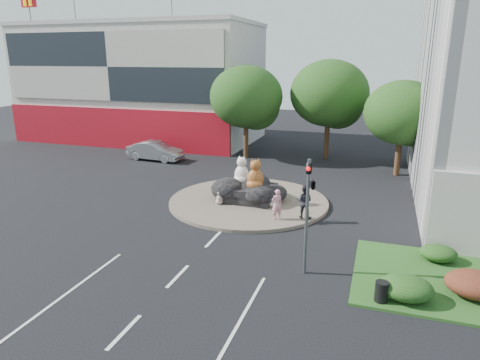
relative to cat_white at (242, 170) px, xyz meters
The scene contains 19 objects.
ground 10.53m from the cat_white, 86.90° to the right, with size 120.00×120.00×0.00m, color black.
roundabout_island 2.03m from the cat_white, 29.94° to the right, with size 10.00×10.00×0.20m, color brown.
rock_plinth 1.52m from the cat_white, 29.94° to the right, with size 3.20×2.60×0.90m, color black, non-canonical shape.
shophouse_block 25.12m from the cat_white, 134.76° to the left, with size 25.20×12.30×17.40m.
tree_left 12.63m from the cat_white, 106.02° to the left, with size 6.46×6.46×8.27m.
tree_mid 14.64m from the cat_white, 75.21° to the left, with size 6.84×6.84×8.76m.
tree_right 13.94m from the cat_white, 45.33° to the left, with size 5.70×5.70×7.30m.
hedge_near_green 13.43m from the cat_white, 44.28° to the right, with size 2.00×1.60×0.90m, color #183C13.
hedge_red 14.72m from the cat_white, 34.61° to the right, with size 2.20×1.76×0.99m, color #491D13.
hedge_back_green 12.46m from the cat_white, 26.53° to the right, with size 1.60×1.28×0.72m, color #183C13.
traffic_light 10.19m from the cat_white, 55.81° to the right, with size 0.44×1.24×5.00m.
cat_white is the anchor object (origin of this frame).
cat_tabby 1.39m from the cat_white, 35.18° to the right, with size 1.16×1.01×1.94m, color #C76629, non-canonical shape.
kitten_calico 2.32m from the cat_white, 118.46° to the right, with size 0.55×0.48×0.92m, color beige, non-canonical shape.
kitten_white 2.86m from the cat_white, 24.93° to the right, with size 0.48×0.42×0.80m, color silver, non-canonical shape.
pedestrian_pink 4.39m from the cat_white, 44.75° to the right, with size 0.63×0.41×1.73m, color #CA838F.
pedestrian_dark 5.08m from the cat_white, 27.76° to the right, with size 0.92×0.72×1.90m, color black.
parked_car 13.62m from the cat_white, 142.88° to the left, with size 1.78×5.10×1.68m, color #9B9FA2.
litter_bin 13.18m from the cat_white, 48.39° to the right, with size 0.50×0.50×0.78m, color black.
Camera 1 is at (7.61, -14.51, 8.89)m, focal length 32.00 mm.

